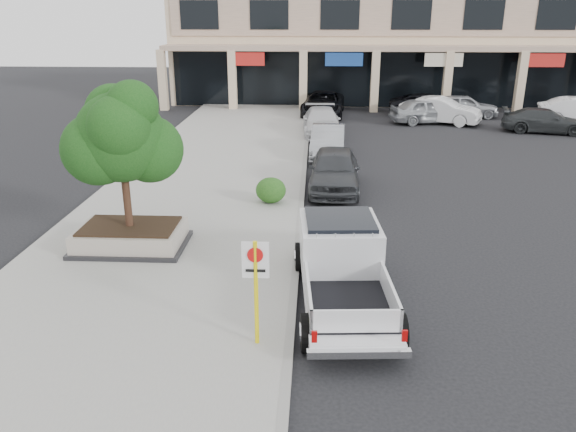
% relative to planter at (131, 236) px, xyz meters
% --- Properties ---
extents(ground, '(120.00, 120.00, 0.00)m').
position_rel_planter_xyz_m(ground, '(6.45, -1.86, -0.48)').
color(ground, black).
rests_on(ground, ground).
extents(sidewalk, '(8.00, 52.00, 0.15)m').
position_rel_planter_xyz_m(sidewalk, '(0.95, 4.14, -0.40)').
color(sidewalk, gray).
rests_on(sidewalk, ground).
extents(curb, '(0.20, 52.00, 0.15)m').
position_rel_planter_xyz_m(curb, '(4.90, 4.14, -0.40)').
color(curb, gray).
rests_on(curb, ground).
extents(strip_mall, '(40.55, 12.43, 9.50)m').
position_rel_planter_xyz_m(strip_mall, '(14.45, 32.07, 4.27)').
color(strip_mall, beige).
rests_on(strip_mall, ground).
extents(planter, '(3.20, 2.20, 0.68)m').
position_rel_planter_xyz_m(planter, '(0.00, 0.00, 0.00)').
color(planter, black).
rests_on(planter, sidewalk).
extents(planter_tree, '(2.90, 2.55, 4.00)m').
position_rel_planter_xyz_m(planter_tree, '(0.13, 0.15, 2.94)').
color(planter_tree, '#331F13').
rests_on(planter_tree, planter).
extents(no_parking_sign, '(0.55, 0.09, 2.30)m').
position_rel_planter_xyz_m(no_parking_sign, '(4.23, -4.92, 1.16)').
color(no_parking_sign, yellow).
rests_on(no_parking_sign, sidewalk).
extents(hedge, '(1.10, 0.99, 0.93)m').
position_rel_planter_xyz_m(hedge, '(3.80, 4.28, 0.14)').
color(hedge, '#174714').
rests_on(hedge, sidewalk).
extents(pickup_truck, '(2.57, 6.00, 1.85)m').
position_rel_planter_xyz_m(pickup_truck, '(6.10, -2.90, 0.45)').
color(pickup_truck, silver).
rests_on(pickup_truck, ground).
extents(curb_car_a, '(2.14, 4.90, 1.64)m').
position_rel_planter_xyz_m(curb_car_a, '(6.15, 6.48, 0.35)').
color(curb_car_a, '#333538').
rests_on(curb_car_a, ground).
extents(curb_car_b, '(1.78, 4.59, 1.49)m').
position_rel_planter_xyz_m(curb_car_b, '(5.99, 11.97, 0.27)').
color(curb_car_b, '#93959A').
rests_on(curb_car_b, ground).
extents(curb_car_c, '(2.30, 5.24, 1.50)m').
position_rel_planter_xyz_m(curb_car_c, '(5.72, 17.05, 0.27)').
color(curb_car_c, silver).
rests_on(curb_car_c, ground).
extents(curb_car_d, '(3.12, 6.04, 1.63)m').
position_rel_planter_xyz_m(curb_car_d, '(5.86, 23.36, 0.34)').
color(curb_car_d, black).
rests_on(curb_car_d, ground).
extents(lot_car_a, '(5.03, 2.84, 1.61)m').
position_rel_planter_xyz_m(lot_car_a, '(12.45, 20.96, 0.33)').
color(lot_car_a, '#A0A3A7').
rests_on(lot_car_a, ground).
extents(lot_car_b, '(5.23, 3.63, 1.63)m').
position_rel_planter_xyz_m(lot_car_b, '(13.24, 20.99, 0.34)').
color(lot_car_b, silver).
rests_on(lot_car_b, ground).
extents(lot_car_c, '(5.10, 2.99, 1.39)m').
position_rel_planter_xyz_m(lot_car_c, '(18.77, 18.37, 0.22)').
color(lot_car_c, '#2B2E2F').
rests_on(lot_car_c, ground).
extents(lot_car_d, '(5.81, 3.57, 1.50)m').
position_rel_planter_xyz_m(lot_car_d, '(13.08, 23.57, 0.28)').
color(lot_car_d, black).
rests_on(lot_car_d, ground).
extents(lot_car_e, '(4.53, 1.91, 1.53)m').
position_rel_planter_xyz_m(lot_car_e, '(15.25, 23.23, 0.29)').
color(lot_car_e, '#A8ABB0').
rests_on(lot_car_e, ground).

